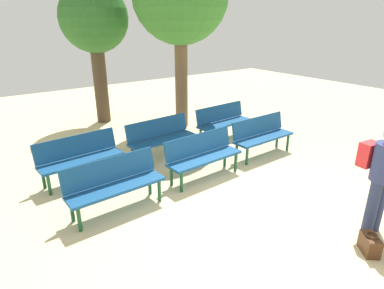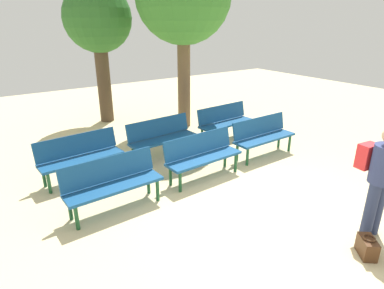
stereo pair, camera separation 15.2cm
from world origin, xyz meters
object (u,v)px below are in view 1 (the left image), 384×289
Objects in this scene: bench_r0_c1 at (203,153)px; visitor_with_backpack at (380,174)px; bench_r1_c2 at (223,120)px; tree_1 at (94,21)px; bench_r1_c0 at (80,156)px; bench_r0_c0 at (114,182)px; bench_r0_c2 at (262,134)px; bench_r1_c1 at (161,136)px; handbag at (370,244)px.

visitor_with_backpack is at bearing -74.21° from bench_r0_c1.
visitor_with_backpack reaches higher than bench_r1_c2.
bench_r1_c2 is 0.41× the size of tree_1.
bench_r1_c0 and bench_r1_c2 have the same top height.
bench_r0_c2 is at bearing 1.41° from bench_r0_c0.
bench_r0_c1 is 2.35m from bench_r1_c2.
tree_1 reaches higher than visitor_with_backpack.
bench_r1_c2 is at bearing 21.04° from bench_r0_c0.
bench_r0_c0 and bench_r0_c2 have the same top height.
visitor_with_backpack is at bearing -81.72° from tree_1.
bench_r0_c0 is at bearing -177.65° from bench_r0_c2.
bench_r1_c0 is at bearing 161.58° from bench_r0_c2.
bench_r0_c1 and bench_r1_c0 have the same top height.
bench_r1_c1 is (-0.14, 1.38, 0.00)m from bench_r0_c1.
bench_r0_c0 is at bearing -179.57° from bench_r0_c1.
visitor_with_backpack is at bearing 28.08° from handbag.
bench_r0_c2 is at bearing -93.67° from bench_r1_c2.
bench_r1_c2 is at bearing -1.66° from bench_r1_c0.
bench_r1_c0 is 5.08m from handbag.
handbag is (0.61, -7.95, -2.78)m from tree_1.
visitor_with_backpack is at bearing -79.42° from bench_r1_c1.
bench_r1_c2 is 4.56m from tree_1.
tree_1 is at bearing 68.45° from bench_r0_c0.
bench_r1_c0 is at bearing 118.85° from handbag.
handbag is at bearing 34.92° from visitor_with_backpack.
bench_r1_c2 is 0.99× the size of visitor_with_backpack.
visitor_with_backpack is (1.12, -7.68, -1.98)m from tree_1.
handbag is at bearing -84.47° from bench_r0_c1.
bench_r1_c2 is (3.71, 1.60, 0.00)m from bench_r0_c0.
bench_r0_c0 is 2.29m from bench_r1_c1.
bench_r1_c1 is at bearing -89.60° from tree_1.
bench_r0_c1 is at bearing 98.19° from handbag.
bench_r0_c2 is at bearing -67.05° from tree_1.
bench_r0_c0 is 0.99× the size of bench_r1_c0.
tree_1 is (-0.16, 4.82, 2.41)m from bench_r0_c1.
bench_r0_c1 is 3.05m from visitor_with_backpack.
bench_r1_c0 is 1.86m from bench_r1_c1.
bench_r0_c2 is at bearing 67.25° from handbag.
visitor_with_backpack is (2.84, -2.76, 0.43)m from bench_r0_c0.
bench_r0_c2 and bench_r1_c0 have the same top height.
bench_r1_c2 reaches higher than handbag.
bench_r0_c0 is 3.98m from visitor_with_backpack.
bench_r1_c1 is at bearing 37.98° from bench_r0_c0.
handbag is (0.45, -3.13, -0.37)m from bench_r0_c1.
bench_r0_c2 reaches higher than handbag.
tree_1 reaches higher than bench_r1_c1.
bench_r0_c0 is at bearing -160.37° from bench_r1_c2.
bench_r1_c1 is 4.20m from tree_1.
bench_r1_c0 is at bearing 178.17° from bench_r1_c1.
bench_r0_c1 is 0.99× the size of bench_r1_c0.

